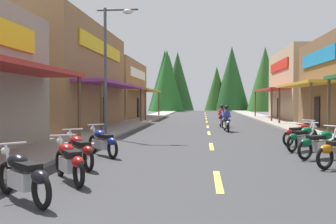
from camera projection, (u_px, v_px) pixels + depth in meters
name	position (u px, v px, depth m)	size (l,w,h in m)	color
ground	(208.00, 128.00, 26.18)	(9.35, 82.59, 0.10)	#38383A
sidewalk_left	(124.00, 126.00, 26.72)	(2.42, 82.59, 0.12)	#9E9991
sidewalk_right	(295.00, 127.00, 25.64)	(2.42, 82.59, 0.12)	gray
centerline_dashes	(207.00, 124.00, 29.47)	(0.16, 57.50, 0.01)	#E0C64C
storefront_left_middle	(57.00, 77.00, 25.70)	(8.15, 13.98, 6.86)	olive
storefront_left_far	(102.00, 90.00, 39.60)	(9.58, 12.15, 5.90)	olive
storefront_right_far	(313.00, 85.00, 36.62)	(8.40, 11.63, 6.71)	tan
streetlamp_left	(111.00, 54.00, 18.28)	(2.02, 0.30, 6.33)	#474C51
motorcycle_parked_right_3	(321.00, 143.00, 11.98)	(1.81, 1.32, 1.04)	black
motorcycle_parked_right_4	(303.00, 137.00, 13.83)	(1.58, 1.59, 1.04)	black
motorcycle_parked_right_5	(300.00, 133.00, 15.51)	(1.76, 1.38, 1.04)	black
motorcycle_parked_left_0	(23.00, 175.00, 6.86)	(1.70, 1.46, 1.04)	black
motorcycle_parked_left_1	(69.00, 161.00, 8.51)	(1.33, 1.80, 1.04)	black
motorcycle_parked_left_2	(79.00, 150.00, 10.36)	(1.39, 1.75, 1.04)	black
motorcycle_parked_left_3	(103.00, 141.00, 12.50)	(1.46, 1.70, 1.04)	black
rider_cruising_lead	(226.00, 121.00, 22.42)	(0.60, 2.14, 1.57)	black
rider_cruising_trailing	(222.00, 118.00, 25.80)	(0.60, 2.14, 1.57)	black
treeline_backdrop	(200.00, 81.00, 68.08)	(23.41, 13.06, 11.74)	#1F4F23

